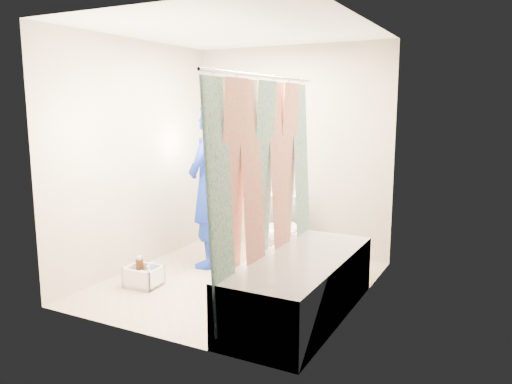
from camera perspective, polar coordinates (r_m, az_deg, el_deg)
The scene contains 14 objects.
floor at distance 4.99m, azimuth -2.23°, elevation -10.32°, with size 2.60×2.60×0.00m, color tan.
ceiling at distance 4.74m, azimuth -2.43°, elevation 18.07°, with size 2.40×2.60×0.02m, color white.
wall_back at distance 5.88m, azimuth 3.98°, elevation 4.73°, with size 2.40×0.02×2.40m, color #B6A78C.
wall_front at distance 3.65m, azimuth -12.48°, elevation 1.41°, with size 2.40×0.02×2.40m, color #B6A78C.
wall_left at distance 5.41m, azimuth -13.46°, elevation 4.05°, with size 0.02×2.60×2.40m, color #B6A78C.
wall_right at distance 4.26m, azimuth 11.87°, elevation 2.60°, with size 0.02×2.60×2.40m, color #B6A78C.
bathtub at distance 4.19m, azimuth 5.12°, elevation -10.48°, with size 0.70×1.75×0.50m.
curtain_rod at distance 4.07m, azimuth 1.08°, elevation 13.06°, with size 0.02×0.02×1.90m, color silver.
shower_curtain at distance 4.13m, azimuth 1.04°, elevation 0.06°, with size 0.06×1.75×1.80m, color silver.
toilet at distance 5.41m, azimuth 3.32°, elevation -4.48°, with size 0.43×0.75×0.77m, color white.
tank_lid at distance 5.27m, azimuth 3.17°, elevation -4.10°, with size 0.47×0.21×0.04m, color white.
tank_internals at distance 5.53m, azimuth 3.15°, elevation -0.19°, with size 0.18×0.09×0.25m.
plumber at distance 5.34m, azimuth -5.28°, elevation 0.74°, with size 0.64×0.42×1.76m, color #0F169C.
cleaning_caddy at distance 4.99m, azimuth -12.64°, elevation -9.49°, with size 0.33×0.27×0.25m.
Camera 1 is at (2.32, -4.07, 1.72)m, focal length 35.00 mm.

